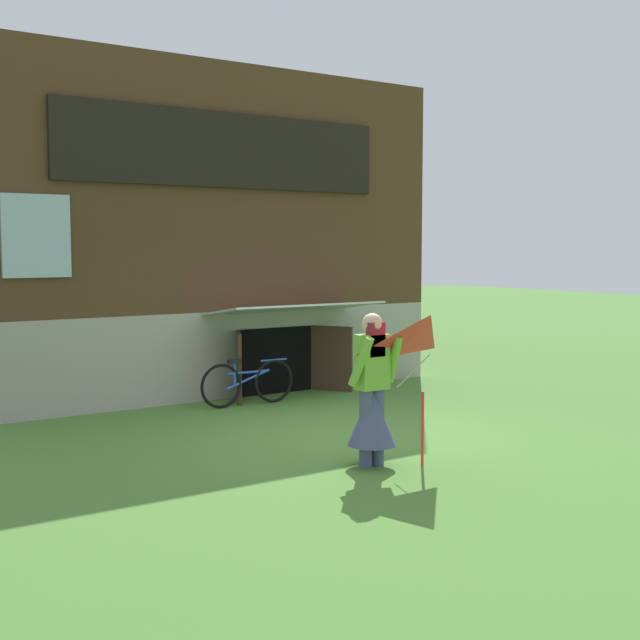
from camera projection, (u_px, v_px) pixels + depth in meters
name	position (u px, v px, depth m)	size (l,w,h in m)	color
ground_plane	(342.00, 434.00, 10.51)	(60.00, 60.00, 0.00)	#4C7F33
log_house	(154.00, 234.00, 14.99)	(7.80, 6.55, 5.09)	#9E998E
person	(372.00, 402.00, 8.92)	(0.61, 0.52, 1.63)	#474C75
kite	(430.00, 351.00, 8.65)	(0.78, 0.83, 1.53)	red
bicycle_blue	(248.00, 382.00, 12.40)	(1.52, 0.09, 0.70)	black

